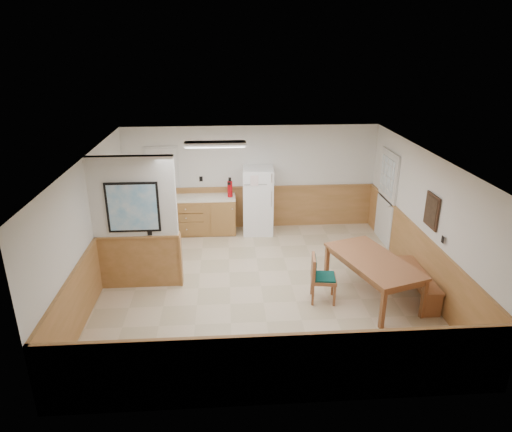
{
  "coord_description": "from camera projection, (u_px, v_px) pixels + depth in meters",
  "views": [
    {
      "loc": [
        -0.62,
        -7.53,
        4.34
      ],
      "look_at": [
        -0.06,
        0.4,
        1.27
      ],
      "focal_mm": 32.0,
      "sensor_mm": 36.0,
      "label": 1
    }
  ],
  "objects": [
    {
      "name": "dining_chair",
      "position": [
        319.0,
        275.0,
        7.98
      ],
      "size": [
        0.65,
        0.49,
        0.85
      ],
      "rotation": [
        0.0,
        0.0,
        -0.13
      ],
      "color": "#AC643F",
      "rests_on": "ground"
    },
    {
      "name": "soap_bottle",
      "position": [
        156.0,
        194.0,
        10.56
      ],
      "size": [
        0.07,
        0.07,
        0.22
      ],
      "primitive_type": "cylinder",
      "rotation": [
        0.0,
        0.0,
        -0.05
      ],
      "color": "#198B3C",
      "rests_on": "kitchen_counter"
    },
    {
      "name": "wall_painting",
      "position": [
        432.0,
        211.0,
        7.96
      ],
      "size": [
        0.04,
        0.5,
        0.6
      ],
      "color": "#372316",
      "rests_on": "right_wall"
    },
    {
      "name": "wainscot_back",
      "position": [
        251.0,
        207.0,
        11.2
      ],
      "size": [
        6.0,
        0.04,
        1.0
      ],
      "primitive_type": "cube",
      "color": "#AF7746",
      "rests_on": "ground"
    },
    {
      "name": "back_wall",
      "position": [
        251.0,
        178.0,
        10.95
      ],
      "size": [
        6.0,
        0.02,
        2.5
      ],
      "primitive_type": "cube",
      "color": "silver",
      "rests_on": "ground"
    },
    {
      "name": "exterior_door",
      "position": [
        386.0,
        198.0,
        10.19
      ],
      "size": [
        0.07,
        1.02,
        2.15
      ],
      "color": "silver",
      "rests_on": "ground"
    },
    {
      "name": "dining_table",
      "position": [
        373.0,
        264.0,
        8.02
      ],
      "size": [
        1.46,
        2.07,
        0.75
      ],
      "rotation": [
        0.0,
        0.0,
        0.31
      ],
      "color": "#AC643F",
      "rests_on": "ground"
    },
    {
      "name": "kitchen_counter",
      "position": [
        202.0,
        214.0,
        10.86
      ],
      "size": [
        2.2,
        0.61,
        1.0
      ],
      "color": "olive",
      "rests_on": "ground"
    },
    {
      "name": "left_wall",
      "position": [
        90.0,
        229.0,
        7.96
      ],
      "size": [
        0.02,
        6.0,
        2.5
      ],
      "primitive_type": "cube",
      "color": "silver",
      "rests_on": "ground"
    },
    {
      "name": "right_wall",
      "position": [
        424.0,
        221.0,
        8.35
      ],
      "size": [
        0.02,
        6.0,
        2.5
      ],
      "primitive_type": "cube",
      "color": "silver",
      "rests_on": "ground"
    },
    {
      "name": "ground",
      "position": [
        261.0,
        286.0,
        8.61
      ],
      "size": [
        6.0,
        6.0,
        0.0
      ],
      "primitive_type": "plane",
      "color": "#CCB493",
      "rests_on": "ground"
    },
    {
      "name": "refrigerator",
      "position": [
        258.0,
        201.0,
        10.78
      ],
      "size": [
        0.74,
        0.74,
        1.59
      ],
      "rotation": [
        0.0,
        0.0,
        -0.06
      ],
      "color": "white",
      "rests_on": "ground"
    },
    {
      "name": "fire_extinguisher",
      "position": [
        230.0,
        188.0,
        10.64
      ],
      "size": [
        0.15,
        0.15,
        0.47
      ],
      "rotation": [
        0.0,
        0.0,
        0.34
      ],
      "color": "#AE090E",
      "rests_on": "kitchen_counter"
    },
    {
      "name": "partition_wall",
      "position": [
        136.0,
        225.0,
        8.2
      ],
      "size": [
        1.5,
        0.2,
        2.5
      ],
      "color": "silver",
      "rests_on": "ground"
    },
    {
      "name": "dining_bench",
      "position": [
        418.0,
        279.0,
        8.17
      ],
      "size": [
        0.35,
        1.46,
        0.45
      ],
      "rotation": [
        0.0,
        0.0,
        -0.02
      ],
      "color": "#AC643F",
      "rests_on": "ground"
    },
    {
      "name": "ceiling",
      "position": [
        261.0,
        156.0,
        7.71
      ],
      "size": [
        6.0,
        6.0,
        0.02
      ],
      "primitive_type": "cube",
      "color": "white",
      "rests_on": "back_wall"
    },
    {
      "name": "wainscot_right",
      "position": [
        418.0,
        257.0,
        8.62
      ],
      "size": [
        0.04,
        6.0,
        1.0
      ],
      "primitive_type": "cube",
      "color": "#AF7746",
      "rests_on": "ground"
    },
    {
      "name": "fluorescent_fixture",
      "position": [
        215.0,
        144.0,
        8.88
      ],
      "size": [
        1.2,
        0.3,
        0.09
      ],
      "color": "silver",
      "rests_on": "ceiling"
    },
    {
      "name": "kitchen_window",
      "position": [
        162.0,
        167.0,
        10.68
      ],
      "size": [
        0.8,
        0.04,
        1.0
      ],
      "color": "silver",
      "rests_on": "back_wall"
    },
    {
      "name": "wainscot_left",
      "position": [
        97.0,
        268.0,
        8.23
      ],
      "size": [
        0.04,
        6.0,
        1.0
      ],
      "primitive_type": "cube",
      "color": "#AF7746",
      "rests_on": "ground"
    }
  ]
}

